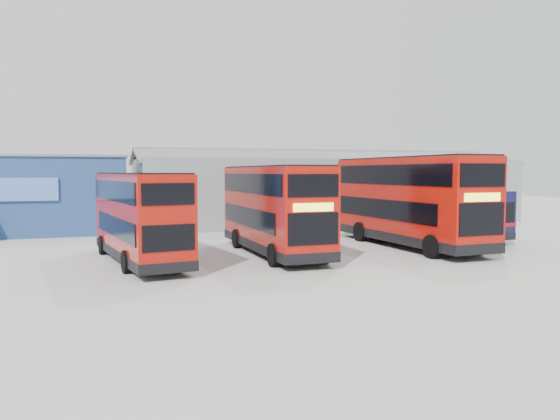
% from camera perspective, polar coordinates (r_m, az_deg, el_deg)
% --- Properties ---
extents(ground_plane, '(120.00, 120.00, 0.00)m').
position_cam_1_polar(ground_plane, '(24.26, 5.42, -5.61)').
color(ground_plane, '#AAAAA5').
rests_on(ground_plane, ground).
extents(office_block, '(12.30, 8.32, 5.12)m').
position_cam_1_polar(office_block, '(40.13, -24.57, 1.55)').
color(office_block, navy).
rests_on(office_block, ground).
extents(maintenance_shed, '(30.50, 12.00, 5.89)m').
position_cam_1_polar(maintenance_shed, '(45.47, 4.50, 2.18)').
color(maintenance_shed, gray).
rests_on(maintenance_shed, ground).
extents(double_decker_left, '(3.71, 9.70, 4.01)m').
position_cam_1_polar(double_decker_left, '(25.00, -14.49, -0.82)').
color(double_decker_left, '#A31109').
rests_on(double_decker_left, ground).
extents(double_decker_centre, '(2.75, 10.31, 4.34)m').
position_cam_1_polar(double_decker_centre, '(26.78, -0.73, -0.03)').
color(double_decker_centre, '#A31109').
rests_on(double_decker_centre, ground).
extents(double_decker_right, '(3.29, 11.56, 4.84)m').
position_cam_1_polar(double_decker_right, '(30.23, 13.24, 0.80)').
color(double_decker_right, '#A31109').
rests_on(double_decker_right, ground).
extents(single_decker_blue, '(3.64, 11.20, 2.98)m').
position_cam_1_polar(single_decker_blue, '(35.59, 15.54, -0.27)').
color(single_decker_blue, '#0C1436').
rests_on(single_decker_blue, ground).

